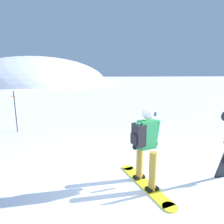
# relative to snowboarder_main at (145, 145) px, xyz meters

# --- Properties ---
(ground_plane) EXTENTS (300.00, 300.00, 0.00)m
(ground_plane) POSITION_rel_snowboarder_main_xyz_m (-0.38, 0.04, -0.92)
(ground_plane) COLOR white
(ridge_peak_main) EXTENTS (31.01, 27.91, 12.11)m
(ridge_peak_main) POSITION_rel_snowboarder_main_xyz_m (-11.27, 41.28, -0.92)
(ridge_peak_main) COLOR white
(ridge_peak_main) RESTS_ON ground
(snowboarder_main) EXTENTS (0.69, 1.79, 1.71)m
(snowboarder_main) POSITION_rel_snowboarder_main_xyz_m (0.00, 0.00, 0.00)
(snowboarder_main) COLOR yellow
(snowboarder_main) RESTS_ON ground
(piste_marker_near) EXTENTS (0.20, 0.20, 1.71)m
(piste_marker_near) POSITION_rel_snowboarder_main_xyz_m (-3.93, 4.43, 0.06)
(piste_marker_near) COLOR black
(piste_marker_near) RESTS_ON ground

